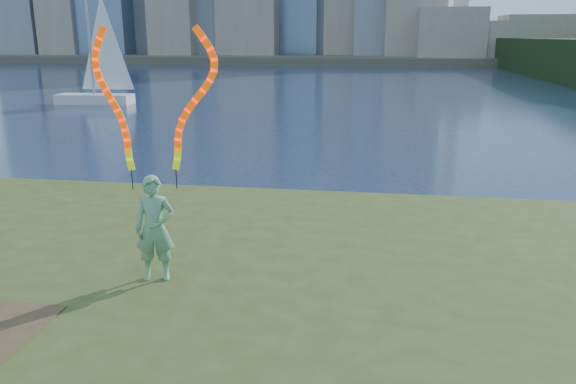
# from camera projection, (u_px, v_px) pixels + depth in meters

# --- Properties ---
(ground) EXTENTS (320.00, 320.00, 0.00)m
(ground) POSITION_uv_depth(u_px,v_px,m) (160.00, 306.00, 9.30)
(ground) COLOR #1B2944
(ground) RESTS_ON ground
(grassy_knoll) EXTENTS (20.00, 18.00, 0.80)m
(grassy_knoll) POSITION_uv_depth(u_px,v_px,m) (90.00, 366.00, 7.03)
(grassy_knoll) COLOR #39491A
(grassy_knoll) RESTS_ON ground
(far_shore) EXTENTS (320.00, 40.00, 1.20)m
(far_shore) POSITION_uv_depth(u_px,v_px,m) (358.00, 57.00, 99.56)
(far_shore) COLOR #494435
(far_shore) RESTS_ON ground
(woman_with_ribbons) EXTENTS (2.00, 0.57, 3.98)m
(woman_with_ribbons) POSITION_uv_depth(u_px,v_px,m) (153.00, 187.00, 8.10)
(woman_with_ribbons) COLOR #11712B
(woman_with_ribbons) RESTS_ON grassy_knoll
(sailboat) EXTENTS (5.20, 1.77, 7.85)m
(sailboat) POSITION_uv_depth(u_px,v_px,m) (97.00, 83.00, 36.36)
(sailboat) COLOR silver
(sailboat) RESTS_ON ground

